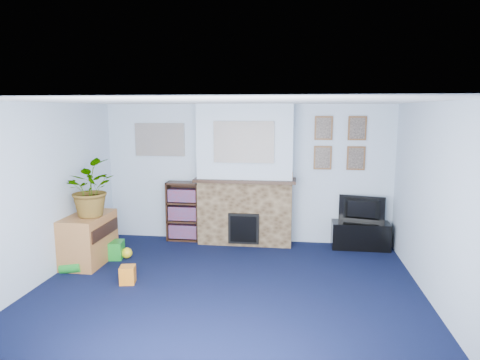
# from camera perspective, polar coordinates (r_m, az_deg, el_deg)

# --- Properties ---
(floor) EXTENTS (5.00, 4.50, 0.01)m
(floor) POSITION_cam_1_polar(r_m,az_deg,el_deg) (5.66, -1.89, -14.67)
(floor) COLOR black
(floor) RESTS_ON ground
(ceiling) EXTENTS (5.00, 4.50, 0.01)m
(ceiling) POSITION_cam_1_polar(r_m,az_deg,el_deg) (5.17, -2.03, 10.43)
(ceiling) COLOR white
(ceiling) RESTS_ON wall_back
(wall_back) EXTENTS (5.00, 0.04, 2.40)m
(wall_back) POSITION_cam_1_polar(r_m,az_deg,el_deg) (7.48, 0.89, 0.86)
(wall_back) COLOR silver
(wall_back) RESTS_ON ground
(wall_front) EXTENTS (5.00, 0.04, 2.40)m
(wall_front) POSITION_cam_1_polar(r_m,az_deg,el_deg) (3.17, -8.81, -11.08)
(wall_front) COLOR silver
(wall_front) RESTS_ON ground
(wall_left) EXTENTS (0.04, 4.50, 2.40)m
(wall_left) POSITION_cam_1_polar(r_m,az_deg,el_deg) (6.20, -25.40, -1.80)
(wall_left) COLOR silver
(wall_left) RESTS_ON ground
(wall_right) EXTENTS (0.04, 4.50, 2.40)m
(wall_right) POSITION_cam_1_polar(r_m,az_deg,el_deg) (5.47, 24.90, -3.16)
(wall_right) COLOR silver
(wall_right) RESTS_ON ground
(chimney_breast) EXTENTS (1.72, 0.50, 2.40)m
(chimney_breast) POSITION_cam_1_polar(r_m,az_deg,el_deg) (7.28, 0.70, 0.51)
(chimney_breast) COLOR brown
(chimney_breast) RESTS_ON ground
(collage_main) EXTENTS (1.00, 0.03, 0.68)m
(collage_main) POSITION_cam_1_polar(r_m,az_deg,el_deg) (7.00, 0.50, 5.07)
(collage_main) COLOR gray
(collage_main) RESTS_ON chimney_breast
(collage_left) EXTENTS (0.90, 0.03, 0.58)m
(collage_left) POSITION_cam_1_polar(r_m,az_deg,el_deg) (7.73, -10.65, 5.31)
(collage_left) COLOR gray
(collage_left) RESTS_ON wall_back
(portrait_tl) EXTENTS (0.30, 0.03, 0.40)m
(portrait_tl) POSITION_cam_1_polar(r_m,az_deg,el_deg) (7.35, 11.08, 6.81)
(portrait_tl) COLOR brown
(portrait_tl) RESTS_ON wall_back
(portrait_tr) EXTENTS (0.30, 0.03, 0.40)m
(portrait_tr) POSITION_cam_1_polar(r_m,az_deg,el_deg) (7.40, 15.36, 6.67)
(portrait_tr) COLOR brown
(portrait_tr) RESTS_ON wall_back
(portrait_bl) EXTENTS (0.30, 0.03, 0.40)m
(portrait_bl) POSITION_cam_1_polar(r_m,az_deg,el_deg) (7.38, 10.96, 2.93)
(portrait_bl) COLOR brown
(portrait_bl) RESTS_ON wall_back
(portrait_br) EXTENTS (0.30, 0.03, 0.40)m
(portrait_br) POSITION_cam_1_polar(r_m,az_deg,el_deg) (7.44, 15.20, 2.82)
(portrait_br) COLOR brown
(portrait_br) RESTS_ON wall_back
(tv_stand) EXTENTS (0.94, 0.40, 0.45)m
(tv_stand) POSITION_cam_1_polar(r_m,az_deg,el_deg) (7.50, 15.74, -7.09)
(tv_stand) COLOR black
(tv_stand) RESTS_ON ground
(television) EXTENTS (0.76, 0.27, 0.43)m
(television) POSITION_cam_1_polar(r_m,az_deg,el_deg) (7.41, 15.87, -3.80)
(television) COLOR black
(television) RESTS_ON tv_stand
(bookshelf) EXTENTS (0.58, 0.28, 1.05)m
(bookshelf) POSITION_cam_1_polar(r_m,az_deg,el_deg) (7.68, -7.52, -4.30)
(bookshelf) COLOR black
(bookshelf) RESTS_ON ground
(sideboard) EXTENTS (0.53, 0.95, 0.74)m
(sideboard) POSITION_cam_1_polar(r_m,az_deg,el_deg) (6.93, -19.52, -7.56)
(sideboard) COLOR #A26534
(sideboard) RESTS_ON ground
(potted_plant) EXTENTS (0.99, 0.99, 0.83)m
(potted_plant) POSITION_cam_1_polar(r_m,az_deg,el_deg) (6.69, -19.71, -1.08)
(potted_plant) COLOR #26661E
(potted_plant) RESTS_ON sideboard
(mantel_clock) EXTENTS (0.11, 0.07, 0.15)m
(mantel_clock) POSITION_cam_1_polar(r_m,az_deg,el_deg) (7.24, -0.19, 0.75)
(mantel_clock) COLOR gold
(mantel_clock) RESTS_ON chimney_breast
(mantel_candle) EXTENTS (0.05, 0.05, 0.17)m
(mantel_candle) POSITION_cam_1_polar(r_m,az_deg,el_deg) (7.19, 3.44, 0.76)
(mantel_candle) COLOR #B2BFC6
(mantel_candle) RESTS_ON chimney_breast
(mantel_teddy) EXTENTS (0.12, 0.12, 0.12)m
(mantel_teddy) POSITION_cam_1_polar(r_m,az_deg,el_deg) (7.33, -4.22, 0.79)
(mantel_teddy) COLOR gray
(mantel_teddy) RESTS_ON chimney_breast
(mantel_can) EXTENTS (0.07, 0.07, 0.13)m
(mantel_can) POSITION_cam_1_polar(r_m,az_deg,el_deg) (7.18, 6.81, 0.53)
(mantel_can) COLOR orange
(mantel_can) RESTS_ON chimney_breast
(green_crate) EXTENTS (0.38, 0.33, 0.28)m
(green_crate) POSITION_cam_1_polar(r_m,az_deg,el_deg) (7.06, -16.73, -8.89)
(green_crate) COLOR #198C26
(green_crate) RESTS_ON ground
(toy_ball) EXTENTS (0.17, 0.17, 0.17)m
(toy_ball) POSITION_cam_1_polar(r_m,az_deg,el_deg) (7.02, -14.86, -9.33)
(toy_ball) COLOR yellow
(toy_ball) RESTS_ON ground
(toy_block) EXTENTS (0.23, 0.23, 0.24)m
(toy_block) POSITION_cam_1_polar(r_m,az_deg,el_deg) (6.06, -14.75, -12.20)
(toy_block) COLOR orange
(toy_block) RESTS_ON ground
(toy_tube) EXTENTS (0.33, 0.14, 0.19)m
(toy_tube) POSITION_cam_1_polar(r_m,az_deg,el_deg) (6.68, -21.60, -10.86)
(toy_tube) COLOR #198C26
(toy_tube) RESTS_ON ground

